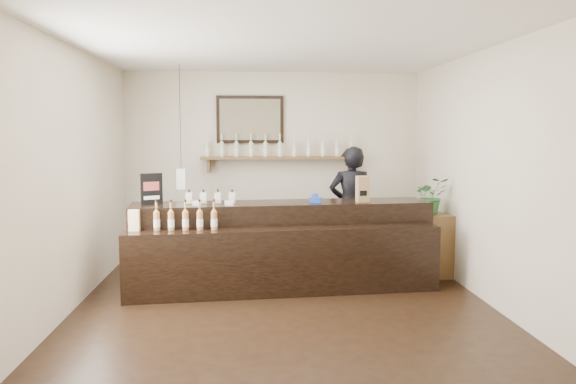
# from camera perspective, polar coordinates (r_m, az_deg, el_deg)

# --- Properties ---
(ground) EXTENTS (5.00, 5.00, 0.00)m
(ground) POSITION_cam_1_polar(r_m,az_deg,el_deg) (6.45, -0.52, -10.90)
(ground) COLOR black
(ground) RESTS_ON ground
(room_shell) EXTENTS (5.00, 5.00, 5.00)m
(room_shell) POSITION_cam_1_polar(r_m,az_deg,el_deg) (6.17, -0.53, 4.41)
(room_shell) COLOR beige
(room_shell) RESTS_ON ground
(back_wall_decor) EXTENTS (2.66, 0.96, 1.69)m
(back_wall_decor) POSITION_cam_1_polar(r_m,az_deg,el_deg) (8.53, -2.53, 5.21)
(back_wall_decor) COLOR brown
(back_wall_decor) RESTS_ON ground
(counter) EXTENTS (3.71, 1.27, 1.19)m
(counter) POSITION_cam_1_polar(r_m,az_deg,el_deg) (6.88, -0.57, -5.69)
(counter) COLOR black
(counter) RESTS_ON ground
(promo_sign) EXTENTS (0.25, 0.14, 0.37)m
(promo_sign) POSITION_cam_1_polar(r_m,az_deg,el_deg) (6.91, -13.69, 0.32)
(promo_sign) COLOR black
(promo_sign) RESTS_ON counter
(paper_bag) EXTENTS (0.16, 0.13, 0.32)m
(paper_bag) POSITION_cam_1_polar(r_m,az_deg,el_deg) (6.99, 7.59, 0.30)
(paper_bag) COLOR olive
(paper_bag) RESTS_ON counter
(tape_dispenser) EXTENTS (0.15, 0.10, 0.12)m
(tape_dispenser) POSITION_cam_1_polar(r_m,az_deg,el_deg) (6.87, 2.80, -0.73)
(tape_dispenser) COLOR #1738A5
(tape_dispenser) RESTS_ON counter
(side_cabinet) EXTENTS (0.50, 0.63, 0.82)m
(side_cabinet) POSITION_cam_1_polar(r_m,az_deg,el_deg) (7.65, 14.20, -5.21)
(side_cabinet) COLOR brown
(side_cabinet) RESTS_ON ground
(potted_plant) EXTENTS (0.44, 0.39, 0.48)m
(potted_plant) POSITION_cam_1_polar(r_m,az_deg,el_deg) (7.56, 14.33, -0.36)
(potted_plant) COLOR #2A692E
(potted_plant) RESTS_ON side_cabinet
(shopkeeper) EXTENTS (0.71, 0.47, 1.91)m
(shopkeeper) POSITION_cam_1_polar(r_m,az_deg,el_deg) (7.89, 6.42, -0.72)
(shopkeeper) COLOR black
(shopkeeper) RESTS_ON ground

